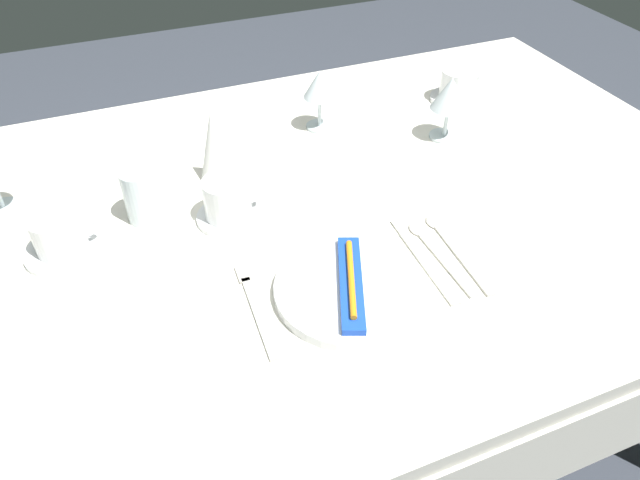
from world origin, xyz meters
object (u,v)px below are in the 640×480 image
Objects in this scene: drink_tumbler at (143,195)px; spoon_dessert at (450,243)px; coffee_cup_right at (458,84)px; coffee_cup_far at (228,198)px; wine_glass_right at (320,87)px; fork_outer at (255,305)px; coffee_cup_left at (59,233)px; spoon_soup at (433,248)px; dinner_knife at (424,261)px; wine_glass_centre at (450,96)px; napkin_folded at (214,146)px; toothbrush_package at (349,283)px; dinner_plate at (348,290)px.

spoon_dessert is at bearing -30.14° from drink_tumbler.
drink_tumbler reaches higher than coffee_cup_right.
wine_glass_right is (0.28, 0.25, 0.05)m from coffee_cup_far.
coffee_cup_left is (-0.27, 0.25, 0.04)m from fork_outer.
coffee_cup_left is at bearing 177.07° from coffee_cup_far.
drink_tumbler is at bearing 149.86° from spoon_dessert.
coffee_cup_left is (-0.60, 0.23, 0.04)m from spoon_soup.
dinner_knife is at bearing -143.06° from spoon_soup.
wine_glass_centre is at bearing 11.40° from coffee_cup_far.
spoon_dessert is 1.45× the size of napkin_folded.
wine_glass_right reaches higher than coffee_cup_right.
coffee_cup_left is at bearing 158.66° from spoon_soup.
toothbrush_package is 0.42m from drink_tumbler.
coffee_cup_left is 0.82m from wine_glass_centre.
coffee_cup_right is at bearing 13.36° from drink_tumbler.
dinner_plate is at bearing -12.06° from fork_outer.
spoon_soup is 1.84× the size of coffee_cup_far.
fork_outer is 0.38m from napkin_folded.
wine_glass_centre is (0.18, 0.32, 0.10)m from spoon_dessert.
dinner_knife is 2.06× the size of coffee_cup_far.
coffee_cup_far reaches higher than coffee_cup_left.
wine_glass_centre is at bearing -3.51° from napkin_folded.
fork_outer is at bearing -95.89° from napkin_folded.
fork_outer is 0.37m from spoon_dessert.
spoon_soup is (0.18, 0.04, -0.01)m from dinner_plate.
dinner_plate is 0.55m from wine_glass_centre.
drink_tumbler is at bearing -155.92° from wine_glass_right.
wine_glass_centre reaches higher than fork_outer.
dinner_knife is 0.62m from coffee_cup_right.
wine_glass_right is at bearing 92.85° from spoon_soup.
napkin_folded is (-0.63, -0.11, 0.03)m from coffee_cup_right.
wine_glass_right reaches higher than spoon_dessert.
toothbrush_package is 0.42m from napkin_folded.
wine_glass_centre is (0.52, 0.11, 0.05)m from coffee_cup_far.
spoon_dessert is at bearing 1.95° from fork_outer.
drink_tumbler is (-0.79, -0.19, 0.01)m from coffee_cup_right.
dinner_plate is 0.73m from coffee_cup_right.
drink_tumbler reaches higher than coffee_cup_far.
wine_glass_centre is 0.51m from napkin_folded.
coffee_cup_right is at bearing 44.37° from toothbrush_package.
coffee_cup_right reaches higher than dinner_knife.
wine_glass_right is 1.33× the size of drink_tumbler.
dinner_plate is 0.22m from spoon_dessert.
dinner_plate is at bearing -64.92° from coffee_cup_far.
coffee_cup_left is 0.62m from wine_glass_right.
spoon_soup is 0.47m from napkin_folded.
toothbrush_package reaches higher than spoon_soup.
wine_glass_centre reaches higher than coffee_cup_left.
toothbrush_package reaches higher than fork_outer.
wine_glass_centre reaches higher than drink_tumbler.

